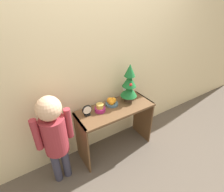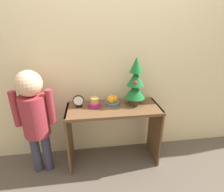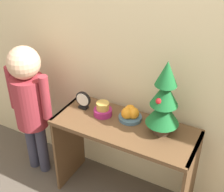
{
  "view_description": "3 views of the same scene",
  "coord_description": "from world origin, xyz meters",
  "px_view_note": "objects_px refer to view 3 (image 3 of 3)",
  "views": [
    {
      "loc": [
        -1.02,
        -1.31,
        1.97
      ],
      "look_at": [
        -0.03,
        0.25,
        0.87
      ],
      "focal_mm": 28.0,
      "sensor_mm": 36.0,
      "label": 1
    },
    {
      "loc": [
        -0.24,
        -1.46,
        1.53
      ],
      "look_at": [
        -0.02,
        0.2,
        0.83
      ],
      "focal_mm": 28.0,
      "sensor_mm": 36.0,
      "label": 2
    },
    {
      "loc": [
        0.73,
        -1.34,
        2.0
      ],
      "look_at": [
        -0.08,
        0.17,
        0.94
      ],
      "focal_mm": 50.0,
      "sensor_mm": 36.0,
      "label": 3
    }
  ],
  "objects_px": {
    "mini_tree": "(164,100)",
    "singing_bowl": "(103,110)",
    "child_figure": "(29,98)",
    "fruit_bowl": "(130,114)",
    "desk_clock": "(83,100)"
  },
  "relations": [
    {
      "from": "mini_tree",
      "to": "singing_bowl",
      "type": "bearing_deg",
      "value": -178.76
    },
    {
      "from": "child_figure",
      "to": "fruit_bowl",
      "type": "bearing_deg",
      "value": 10.27
    },
    {
      "from": "fruit_bowl",
      "to": "singing_bowl",
      "type": "distance_m",
      "value": 0.2
    },
    {
      "from": "singing_bowl",
      "to": "desk_clock",
      "type": "height_order",
      "value": "desk_clock"
    },
    {
      "from": "mini_tree",
      "to": "desk_clock",
      "type": "xyz_separation_m",
      "value": [
        -0.61,
        -0.0,
        -0.18
      ]
    },
    {
      "from": "mini_tree",
      "to": "fruit_bowl",
      "type": "xyz_separation_m",
      "value": [
        -0.25,
        0.03,
        -0.21
      ]
    },
    {
      "from": "desk_clock",
      "to": "child_figure",
      "type": "xyz_separation_m",
      "value": [
        -0.43,
        -0.11,
        -0.05
      ]
    },
    {
      "from": "mini_tree",
      "to": "child_figure",
      "type": "bearing_deg",
      "value": -173.97
    },
    {
      "from": "mini_tree",
      "to": "desk_clock",
      "type": "distance_m",
      "value": 0.64
    },
    {
      "from": "fruit_bowl",
      "to": "desk_clock",
      "type": "distance_m",
      "value": 0.37
    },
    {
      "from": "singing_bowl",
      "to": "child_figure",
      "type": "xyz_separation_m",
      "value": [
        -0.6,
        -0.1,
        -0.02
      ]
    },
    {
      "from": "fruit_bowl",
      "to": "desk_clock",
      "type": "bearing_deg",
      "value": -174.04
    },
    {
      "from": "desk_clock",
      "to": "mini_tree",
      "type": "bearing_deg",
      "value": 0.37
    },
    {
      "from": "mini_tree",
      "to": "child_figure",
      "type": "xyz_separation_m",
      "value": [
        -1.04,
        -0.11,
        -0.23
      ]
    },
    {
      "from": "mini_tree",
      "to": "child_figure",
      "type": "height_order",
      "value": "mini_tree"
    }
  ]
}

